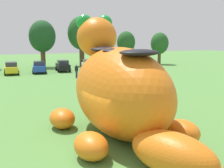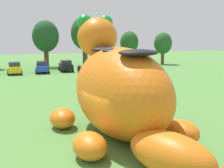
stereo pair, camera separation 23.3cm
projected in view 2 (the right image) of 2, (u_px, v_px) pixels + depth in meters
ground_plane at (105, 147)px, 12.81m from camera, size 160.00×160.00×0.00m
giant_inflatable_creature at (120, 90)px, 14.07m from camera, size 6.45×12.41×6.40m
car_yellow at (15, 68)px, 38.77m from camera, size 2.09×4.18×1.72m
car_blue at (42, 67)px, 40.22m from camera, size 2.40×4.31×1.72m
car_black at (66, 66)px, 41.99m from camera, size 2.23×4.24×1.72m
car_white at (92, 65)px, 43.60m from camera, size 2.42×4.32×1.72m
box_truck at (124, 58)px, 46.83m from camera, size 2.68×6.52×2.95m
tree_centre at (46, 37)px, 47.66m from camera, size 4.52×4.52×8.03m
tree_centre_right at (85, 34)px, 50.22m from camera, size 5.01×5.01×8.90m
tree_mid_right at (129, 43)px, 54.04m from camera, size 3.57×3.57×6.33m
tree_right at (163, 43)px, 53.04m from camera, size 3.42×3.42×6.08m
spectator_near_inflatable at (79, 71)px, 34.88m from camera, size 0.38×0.26×1.71m
spectator_mid_field at (135, 91)px, 21.78m from camera, size 0.38×0.26×1.71m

